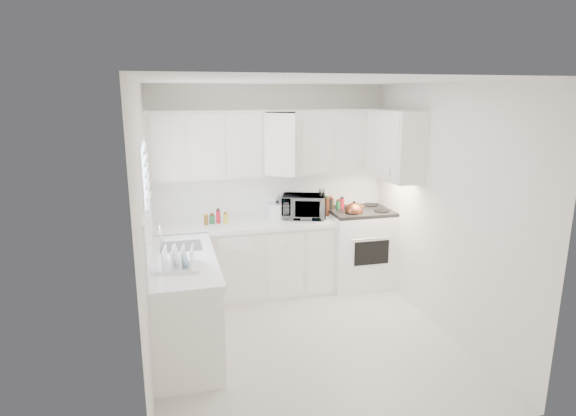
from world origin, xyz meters
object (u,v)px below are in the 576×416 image
object	(u,v)px
tea_kettle	(354,210)
microwave	(304,204)
rice_cooker	(277,209)
stove	(361,236)
utensil_crock	(321,203)
dish_rack	(177,257)

from	to	relation	value
tea_kettle	microwave	world-z (taller)	microwave
tea_kettle	rice_cooker	distance (m)	0.96
tea_kettle	stove	bearing A→B (deg)	37.40
tea_kettle	rice_cooker	size ratio (longest dim) A/B	1.20
tea_kettle	utensil_crock	xyz separation A→B (m)	(-0.40, 0.10, 0.08)
stove	tea_kettle	bearing A→B (deg)	-137.84
microwave	rice_cooker	distance (m)	0.34
tea_kettle	utensil_crock	size ratio (longest dim) A/B	0.69
stove	rice_cooker	distance (m)	1.18
tea_kettle	dish_rack	bearing A→B (deg)	-155.43
rice_cooker	utensil_crock	world-z (taller)	utensil_crock
stove	utensil_crock	size ratio (longest dim) A/B	3.28
microwave	utensil_crock	world-z (taller)	utensil_crock
rice_cooker	dish_rack	distance (m)	1.97
rice_cooker	utensil_crock	bearing A→B (deg)	-18.82
microwave	dish_rack	world-z (taller)	microwave
rice_cooker	dish_rack	xyz separation A→B (m)	(-1.29, -1.50, -0.00)
stove	tea_kettle	xyz separation A→B (m)	(-0.18, -0.16, 0.41)
utensil_crock	stove	bearing A→B (deg)	5.78
rice_cooker	microwave	bearing A→B (deg)	-10.24
microwave	utensil_crock	bearing A→B (deg)	-11.29
utensil_crock	dish_rack	world-z (taller)	utensil_crock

